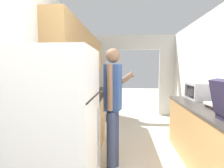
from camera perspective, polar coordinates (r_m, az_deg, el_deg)
wall_left at (r=3.21m, az=-13.43°, el=5.40°), size 0.38×6.92×2.50m
wall_far_with_doorway at (r=5.53m, az=6.77°, el=4.74°), size 2.94×0.06×2.50m
counter_left at (r=3.75m, az=-7.21°, el=-10.64°), size 0.62×3.20×0.91m
counter_right at (r=2.88m, az=30.32°, el=-16.23°), size 0.62×2.36×0.91m
refrigerator at (r=1.88m, az=-17.19°, el=-15.01°), size 0.75×0.73×1.66m
range_oven at (r=4.06m, az=-6.16°, el=-9.32°), size 0.66×0.73×1.05m
person at (r=2.51m, az=0.32°, el=-6.94°), size 0.56×0.43×1.75m
microwave at (r=3.51m, az=26.49°, el=-2.09°), size 0.34×0.51×0.31m
book_stack at (r=2.85m, az=30.67°, el=-6.06°), size 0.24×0.30×0.08m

